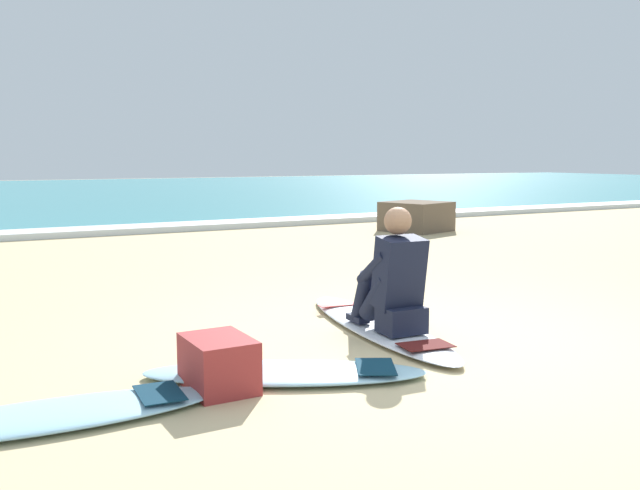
{
  "coord_description": "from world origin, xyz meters",
  "views": [
    {
      "loc": [
        -3.29,
        -4.06,
        1.4
      ],
      "look_at": [
        -0.13,
        1.72,
        0.55
      ],
      "focal_mm": 38.87,
      "sensor_mm": 36.0,
      "label": 1
    }
  ],
  "objects_px": {
    "surfboard_main": "(378,325)",
    "surfboard_spare_far": "(285,373)",
    "surfboard_spare_near": "(51,415)",
    "shoreline_rock": "(416,216)",
    "beach_bag": "(219,364)",
    "surfer_seated": "(393,283)"
  },
  "relations": [
    {
      "from": "surfboard_spare_far",
      "to": "shoreline_rock",
      "type": "height_order",
      "value": "shoreline_rock"
    },
    {
      "from": "surfboard_main",
      "to": "surfboard_spare_far",
      "type": "height_order",
      "value": "same"
    },
    {
      "from": "surfboard_spare_near",
      "to": "beach_bag",
      "type": "height_order",
      "value": "beach_bag"
    },
    {
      "from": "surfer_seated",
      "to": "surfboard_spare_far",
      "type": "xyz_separation_m",
      "value": [
        -1.15,
        -0.47,
        -0.4
      ]
    },
    {
      "from": "surfboard_spare_near",
      "to": "beach_bag",
      "type": "relative_size",
      "value": 3.81
    },
    {
      "from": "surfboard_main",
      "to": "surfboard_spare_far",
      "type": "distance_m",
      "value": 1.41
    },
    {
      "from": "surfboard_spare_far",
      "to": "shoreline_rock",
      "type": "distance_m",
      "value": 8.95
    },
    {
      "from": "surfer_seated",
      "to": "beach_bag",
      "type": "height_order",
      "value": "surfer_seated"
    },
    {
      "from": "surfboard_main",
      "to": "beach_bag",
      "type": "bearing_deg",
      "value": -155.38
    },
    {
      "from": "surfboard_main",
      "to": "surfboard_spare_far",
      "type": "relative_size",
      "value": 1.35
    },
    {
      "from": "surfboard_spare_near",
      "to": "surfboard_spare_far",
      "type": "height_order",
      "value": "same"
    },
    {
      "from": "surfboard_main",
      "to": "shoreline_rock",
      "type": "xyz_separation_m",
      "value": [
        4.77,
        5.92,
        0.24
      ]
    },
    {
      "from": "shoreline_rock",
      "to": "beach_bag",
      "type": "bearing_deg",
      "value": -133.87
    },
    {
      "from": "surfer_seated",
      "to": "surfboard_spare_far",
      "type": "height_order",
      "value": "surfer_seated"
    },
    {
      "from": "surfer_seated",
      "to": "surfboard_main",
      "type": "bearing_deg",
      "value": 80.55
    },
    {
      "from": "surfer_seated",
      "to": "shoreline_rock",
      "type": "bearing_deg",
      "value": 52.15
    },
    {
      "from": "surfboard_spare_near",
      "to": "shoreline_rock",
      "type": "height_order",
      "value": "shoreline_rock"
    },
    {
      "from": "surfboard_main",
      "to": "surfboard_spare_near",
      "type": "bearing_deg",
      "value": -162.68
    },
    {
      "from": "surfboard_main",
      "to": "beach_bag",
      "type": "distance_m",
      "value": 1.81
    },
    {
      "from": "surfboard_main",
      "to": "shoreline_rock",
      "type": "height_order",
      "value": "shoreline_rock"
    },
    {
      "from": "surfboard_main",
      "to": "surfer_seated",
      "type": "height_order",
      "value": "surfer_seated"
    },
    {
      "from": "surfboard_spare_near",
      "to": "shoreline_rock",
      "type": "bearing_deg",
      "value": 42.39
    }
  ]
}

